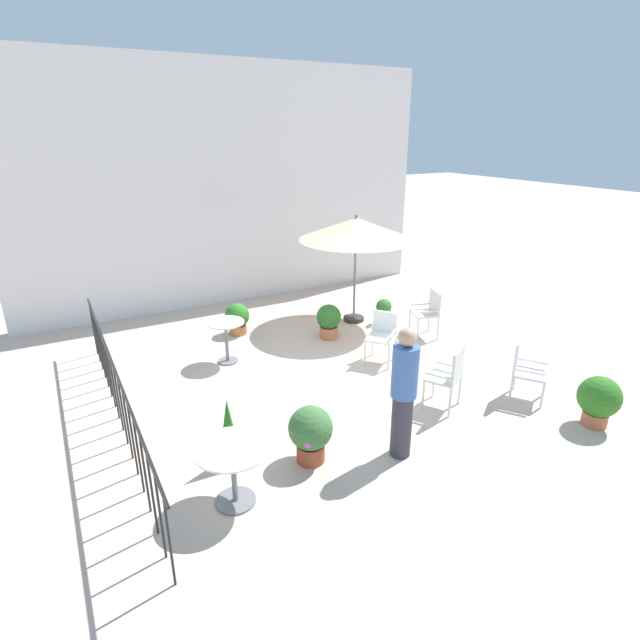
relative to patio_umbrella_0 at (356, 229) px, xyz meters
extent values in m
plane|color=beige|center=(-1.64, -2.00, -1.95)|extent=(60.00, 60.00, 0.00)
cube|color=white|center=(-1.64, 2.63, 0.66)|extent=(9.61, 0.30, 5.23)
cube|color=black|center=(-5.01, -2.00, -0.95)|extent=(0.03, 6.01, 0.03)
cylinder|color=black|center=(-5.01, -4.83, -1.45)|extent=(0.02, 0.02, 1.00)
cylinder|color=black|center=(-5.01, -4.48, -1.45)|extent=(0.02, 0.02, 1.00)
cylinder|color=black|center=(-5.01, -4.12, -1.45)|extent=(0.02, 0.02, 1.00)
cylinder|color=black|center=(-5.01, -3.77, -1.45)|extent=(0.02, 0.02, 1.00)
cylinder|color=black|center=(-5.01, -3.42, -1.45)|extent=(0.02, 0.02, 1.00)
cylinder|color=black|center=(-5.01, -3.06, -1.45)|extent=(0.02, 0.02, 1.00)
cylinder|color=black|center=(-5.01, -2.71, -1.45)|extent=(0.02, 0.02, 1.00)
cylinder|color=black|center=(-5.01, -2.35, -1.45)|extent=(0.02, 0.02, 1.00)
cylinder|color=black|center=(-5.01, -2.00, -1.45)|extent=(0.02, 0.02, 1.00)
cylinder|color=black|center=(-5.01, -1.65, -1.45)|extent=(0.02, 0.02, 1.00)
cylinder|color=black|center=(-5.01, -1.29, -1.45)|extent=(0.02, 0.02, 1.00)
cylinder|color=black|center=(-5.01, -0.94, -1.45)|extent=(0.02, 0.02, 1.00)
cylinder|color=black|center=(-5.01, -0.59, -1.45)|extent=(0.02, 0.02, 1.00)
cylinder|color=black|center=(-5.01, -0.23, -1.45)|extent=(0.02, 0.02, 1.00)
cylinder|color=black|center=(-5.01, 0.12, -1.45)|extent=(0.02, 0.02, 1.00)
cylinder|color=black|center=(-5.01, 0.48, -1.45)|extent=(0.02, 0.02, 1.00)
cylinder|color=black|center=(-5.01, 0.83, -1.45)|extent=(0.02, 0.02, 1.00)
cylinder|color=#2D2D2D|center=(0.00, 0.00, -1.91)|extent=(0.44, 0.44, 0.08)
cylinder|color=slate|center=(0.00, 0.00, -0.86)|extent=(0.04, 0.04, 2.19)
cone|color=beige|center=(0.00, 0.00, 0.01)|extent=(2.32, 2.32, 0.44)
sphere|color=slate|center=(0.00, 0.00, 0.27)|extent=(0.06, 0.06, 0.06)
cylinder|color=silver|center=(-3.04, -0.64, -1.21)|extent=(0.65, 0.65, 0.02)
cylinder|color=slate|center=(-3.04, -0.64, -1.59)|extent=(0.06, 0.06, 0.73)
cylinder|color=slate|center=(-3.04, -0.64, -1.94)|extent=(0.36, 0.36, 0.03)
cylinder|color=white|center=(-4.16, -4.07, -1.26)|extent=(0.82, 0.82, 0.02)
cylinder|color=slate|center=(-4.16, -4.07, -1.61)|extent=(0.06, 0.06, 0.68)
cylinder|color=slate|center=(-4.16, -4.07, -1.94)|extent=(0.45, 0.45, 0.03)
cube|color=white|center=(0.73, -1.39, -1.48)|extent=(0.58, 0.61, 0.04)
cube|color=white|center=(0.92, -1.45, -1.25)|extent=(0.19, 0.45, 0.42)
cube|color=white|center=(0.80, -1.18, -1.36)|extent=(0.40, 0.17, 0.03)
cube|color=white|center=(0.66, -1.60, -1.36)|extent=(0.40, 0.17, 0.03)
cylinder|color=white|center=(0.61, -1.11, -1.73)|extent=(0.04, 0.04, 0.45)
cylinder|color=white|center=(0.46, -1.54, -1.73)|extent=(0.04, 0.04, 0.45)
cylinder|color=white|center=(1.00, -1.24, -1.73)|extent=(0.04, 0.04, 0.45)
cylinder|color=white|center=(0.85, -1.67, -1.73)|extent=(0.04, 0.04, 0.45)
cube|color=silver|center=(0.50, -4.08, -1.53)|extent=(0.63, 0.64, 0.04)
cube|color=silver|center=(0.38, -3.90, -1.27)|extent=(0.38, 0.27, 0.47)
cube|color=silver|center=(0.33, -4.20, -1.41)|extent=(0.27, 0.38, 0.03)
cube|color=silver|center=(0.67, -3.97, -1.41)|extent=(0.27, 0.38, 0.03)
cylinder|color=silver|center=(0.45, -4.38, -1.75)|extent=(0.04, 0.04, 0.41)
cylinder|color=silver|center=(0.79, -4.15, -1.75)|extent=(0.04, 0.04, 0.41)
cylinder|color=silver|center=(0.21, -4.02, -1.75)|extent=(0.04, 0.04, 0.41)
cylinder|color=silver|center=(0.55, -3.79, -1.75)|extent=(0.04, 0.04, 0.41)
cube|color=silver|center=(-0.71, -1.96, -1.49)|extent=(0.66, 0.66, 0.04)
cube|color=silver|center=(-0.53, -1.82, -1.27)|extent=(0.30, 0.37, 0.39)
cube|color=silver|center=(-0.83, -1.79, -1.37)|extent=(0.36, 0.30, 0.03)
cube|color=silver|center=(-0.58, -2.12, -1.37)|extent=(0.36, 0.30, 0.03)
cylinder|color=silver|center=(-1.01, -1.93, -1.73)|extent=(0.04, 0.04, 0.44)
cylinder|color=silver|center=(-0.75, -2.26, -1.73)|extent=(0.04, 0.04, 0.44)
cylinder|color=silver|center=(-0.66, -1.65, -1.73)|extent=(0.04, 0.04, 0.44)
cylinder|color=silver|center=(-0.40, -1.98, -1.73)|extent=(0.04, 0.04, 0.44)
cube|color=silver|center=(-0.80, -3.62, -1.47)|extent=(0.62, 0.61, 0.04)
cube|color=silver|center=(-0.71, -3.80, -1.22)|extent=(0.41, 0.25, 0.47)
cube|color=silver|center=(-0.62, -3.52, -1.35)|extent=(0.22, 0.36, 0.03)
cube|color=silver|center=(-0.99, -3.73, -1.35)|extent=(0.22, 0.36, 0.03)
cylinder|color=silver|center=(-0.71, -3.35, -1.72)|extent=(0.04, 0.04, 0.46)
cylinder|color=silver|center=(-1.09, -3.55, -1.72)|extent=(0.04, 0.04, 0.46)
cylinder|color=silver|center=(-0.52, -3.69, -1.72)|extent=(0.04, 0.04, 0.46)
cylinder|color=silver|center=(-0.90, -3.90, -1.72)|extent=(0.04, 0.04, 0.46)
cylinder|color=#B05831|center=(-3.97, -3.40, -1.85)|extent=(0.26, 0.26, 0.20)
cylinder|color=#382819|center=(-3.97, -3.40, -1.76)|extent=(0.23, 0.23, 0.02)
cone|color=#276E21|center=(-3.97, -3.40, -1.40)|extent=(0.23, 0.23, 0.69)
cylinder|color=#C66E4A|center=(-0.94, -0.56, -1.84)|extent=(0.36, 0.36, 0.23)
cylinder|color=#382819|center=(-0.94, -0.56, -1.73)|extent=(0.31, 0.31, 0.02)
sphere|color=#2C6625|center=(-0.94, -0.56, -1.51)|extent=(0.48, 0.48, 0.48)
sphere|color=gold|center=(-1.07, -0.65, -1.56)|extent=(0.09, 0.09, 0.09)
sphere|color=gold|center=(-1.03, -0.70, -1.51)|extent=(0.13, 0.13, 0.13)
cylinder|color=#9E4832|center=(0.44, -0.46, -1.83)|extent=(0.26, 0.26, 0.24)
cylinder|color=#382819|center=(0.44, -0.46, -1.72)|extent=(0.23, 0.23, 0.02)
sphere|color=#31722D|center=(0.44, -0.46, -1.57)|extent=(0.33, 0.33, 0.33)
cylinder|color=#994528|center=(-3.08, -3.82, -1.84)|extent=(0.35, 0.35, 0.23)
cylinder|color=#382819|center=(-3.08, -3.82, -1.73)|extent=(0.31, 0.31, 0.02)
sphere|color=#3C6F37|center=(-3.08, -3.82, -1.49)|extent=(0.55, 0.55, 0.55)
sphere|color=#B750AA|center=(-3.21, -3.99, -1.55)|extent=(0.14, 0.14, 0.14)
sphere|color=#B750AA|center=(-3.30, -3.85, -1.47)|extent=(0.10, 0.10, 0.10)
sphere|color=#B750AA|center=(-2.90, -3.84, -1.55)|extent=(0.11, 0.11, 0.11)
sphere|color=#B750AA|center=(-3.24, -3.81, -1.41)|extent=(0.13, 0.13, 0.13)
cylinder|color=#C06C3C|center=(-2.42, 0.50, -1.86)|extent=(0.35, 0.35, 0.18)
cylinder|color=#382819|center=(-2.42, 0.50, -1.78)|extent=(0.31, 0.31, 0.02)
sphere|color=#2E7424|center=(-2.42, 0.50, -1.56)|extent=(0.49, 0.49, 0.49)
cylinder|color=#B26541|center=(0.72, -5.03, -1.85)|extent=(0.33, 0.33, 0.20)
cylinder|color=#382819|center=(0.72, -5.03, -1.76)|extent=(0.29, 0.29, 0.02)
sphere|color=#2E6F20|center=(0.72, -5.03, -1.51)|extent=(0.57, 0.57, 0.57)
sphere|color=#D6386A|center=(0.68, -4.81, -1.53)|extent=(0.10, 0.10, 0.10)
sphere|color=#D6386A|center=(0.94, -5.04, -1.56)|extent=(0.11, 0.11, 0.11)
cylinder|color=#33333D|center=(-2.04, -4.25, -1.54)|extent=(0.26, 0.26, 0.83)
cylinder|color=#4067AD|center=(-2.04, -4.25, -0.79)|extent=(0.34, 0.34, 0.66)
sphere|color=tan|center=(-2.04, -4.25, -0.35)|extent=(0.23, 0.23, 0.23)
camera|label=1|loc=(-5.51, -8.41, 1.90)|focal=28.15mm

